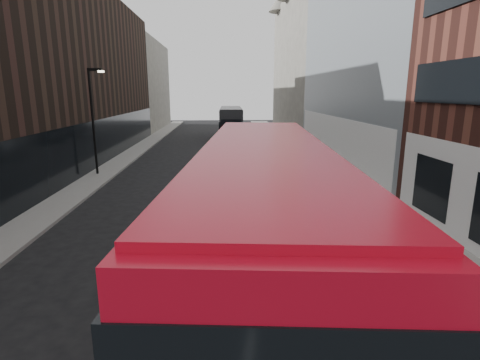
{
  "coord_description": "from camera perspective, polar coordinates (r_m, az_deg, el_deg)",
  "views": [
    {
      "loc": [
        0.3,
        -7.67,
        5.63
      ],
      "look_at": [
        0.95,
        5.6,
        2.5
      ],
      "focal_mm": 28.0,
      "sensor_mm": 36.0,
      "label": 1
    }
  ],
  "objects": [
    {
      "name": "building_left_mid",
      "position": [
        39.5,
        -20.87,
        14.42
      ],
      "size": [
        5.0,
        24.0,
        14.0
      ],
      "primitive_type": "cube",
      "color": "black",
      "rests_on": "ground"
    },
    {
      "name": "street_lamp",
      "position": [
        27.08,
        -21.43,
        9.3
      ],
      "size": [
        1.06,
        0.22,
        7.0
      ],
      "color": "black",
      "rests_on": "sidewalk_left"
    },
    {
      "name": "ground",
      "position": [
        9.52,
        -4.41,
        -23.05
      ],
      "size": [
        140.0,
        140.0,
        0.0
      ],
      "primitive_type": "plane",
      "color": "black",
      "rests_on": "ground"
    },
    {
      "name": "car_a",
      "position": [
        20.35,
        2.28,
        -0.74
      ],
      "size": [
        1.84,
        4.23,
        1.42
      ],
      "primitive_type": "imported",
      "rotation": [
        0.0,
        0.0,
        0.04
      ],
      "color": "black",
      "rests_on": "ground"
    },
    {
      "name": "building_victorian",
      "position": [
        53.0,
        9.72,
        17.44
      ],
      "size": [
        6.5,
        24.0,
        21.0
      ],
      "color": "#68635B",
      "rests_on": "ground"
    },
    {
      "name": "sidewalk_right",
      "position": [
        33.91,
        9.51,
        3.65
      ],
      "size": [
        3.0,
        80.0,
        0.15
      ],
      "primitive_type": "cube",
      "color": "slate",
      "rests_on": "ground"
    },
    {
      "name": "sidewalk_left",
      "position": [
        34.16,
        -16.85,
        3.33
      ],
      "size": [
        2.0,
        80.0,
        0.15
      ],
      "primitive_type": "cube",
      "color": "slate",
      "rests_on": "ground"
    },
    {
      "name": "car_c",
      "position": [
        32.47,
        -1.43,
        4.36
      ],
      "size": [
        2.17,
        4.35,
        1.21
      ],
      "primitive_type": "imported",
      "rotation": [
        0.0,
        0.0,
        -0.11
      ],
      "color": "black",
      "rests_on": "ground"
    },
    {
      "name": "car_b",
      "position": [
        34.04,
        -2.22,
        4.79
      ],
      "size": [
        1.58,
        3.85,
        1.24
      ],
      "primitive_type": "imported",
      "rotation": [
        0.0,
        0.0,
        0.07
      ],
      "color": "#93979B",
      "rests_on": "ground"
    },
    {
      "name": "building_left_far",
      "position": [
        60.83,
        -14.41,
        13.68
      ],
      "size": [
        5.0,
        20.0,
        13.0
      ],
      "primitive_type": "cube",
      "color": "#68635B",
      "rests_on": "ground"
    },
    {
      "name": "red_bus",
      "position": [
        8.45,
        3.62,
        -8.18
      ],
      "size": [
        3.64,
        11.53,
        4.59
      ],
      "rotation": [
        0.0,
        0.0,
        -0.09
      ],
      "color": "#A50A1B",
      "rests_on": "ground"
    },
    {
      "name": "building_modern_block",
      "position": [
        31.06,
        19.58,
        20.44
      ],
      "size": [
        5.03,
        22.0,
        20.0
      ],
      "color": "gray",
      "rests_on": "ground"
    },
    {
      "name": "grey_bus",
      "position": [
        47.16,
        -1.39,
        8.87
      ],
      "size": [
        2.97,
        11.72,
        3.76
      ],
      "rotation": [
        0.0,
        0.0,
        -0.02
      ],
      "color": "black",
      "rests_on": "ground"
    }
  ]
}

